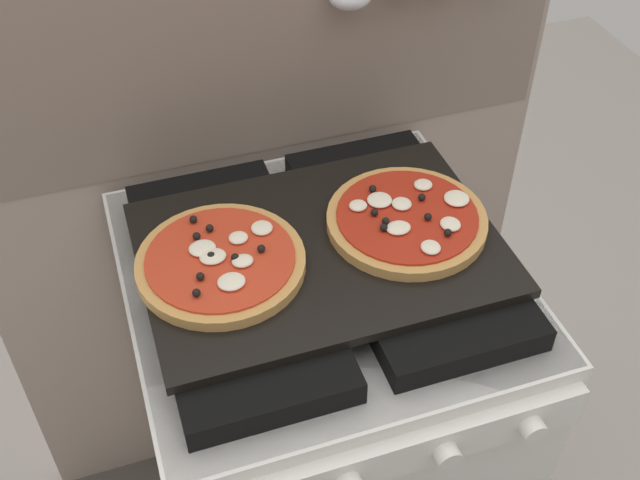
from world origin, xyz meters
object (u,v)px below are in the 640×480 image
object	(u,v)px
baking_tray	(320,249)
pizza_left	(221,263)
pizza_right	(406,218)
stove	(320,422)

from	to	relation	value
baking_tray	pizza_left	world-z (taller)	pizza_left
pizza_right	stove	bearing A→B (deg)	-178.35
pizza_right	baking_tray	bearing A→B (deg)	-179.01
baking_tray	pizza_left	size ratio (longest dim) A/B	2.17
stove	baking_tray	world-z (taller)	baking_tray
baking_tray	pizza_left	distance (m)	0.15
pizza_left	pizza_right	world-z (taller)	same
stove	baking_tray	xyz separation A→B (m)	(0.00, 0.00, 0.46)
baking_tray	pizza_right	bearing A→B (deg)	0.99
pizza_left	pizza_right	size ratio (longest dim) A/B	1.00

